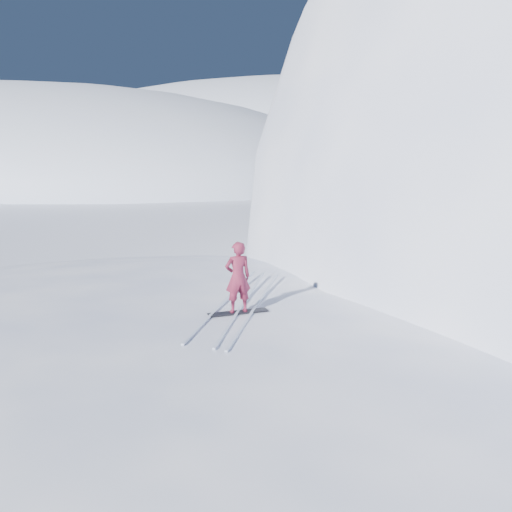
{
  "coord_description": "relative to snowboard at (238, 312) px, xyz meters",
  "views": [
    {
      "loc": [
        5.01,
        -7.32,
        6.31
      ],
      "look_at": [
        -0.23,
        4.67,
        3.5
      ],
      "focal_mm": 40.0,
      "sensor_mm": 36.0,
      "label": 1
    }
  ],
  "objects": [
    {
      "name": "ground",
      "position": [
        0.23,
        -3.67,
        -2.41
      ],
      "size": [
        400.0,
        400.0,
        0.0
      ],
      "primitive_type": "plane",
      "color": "white",
      "rests_on": "ground"
    },
    {
      "name": "near_ridge",
      "position": [
        1.23,
        -0.67,
        -2.41
      ],
      "size": [
        36.0,
        28.0,
        4.8
      ],
      "primitive_type": "ellipsoid",
      "color": "white",
      "rests_on": "ground"
    },
    {
      "name": "far_ridge_c",
      "position": [
        -39.77,
        106.33,
        -2.41
      ],
      "size": [
        140.0,
        90.0,
        36.0
      ],
      "primitive_type": "ellipsoid",
      "color": "white",
      "rests_on": "ground"
    },
    {
      "name": "wind_bumps",
      "position": [
        -0.33,
        -1.55,
        -2.41
      ],
      "size": [
        16.0,
        14.4,
        1.0
      ],
      "color": "white",
      "rests_on": "ground"
    },
    {
      "name": "snowboard",
      "position": [
        0.0,
        0.0,
        0.0
      ],
      "size": [
        1.19,
        1.1,
        0.02
      ],
      "primitive_type": "cube",
      "rotation": [
        0.0,
        0.0,
        0.73
      ],
      "color": "black",
      "rests_on": "near_ridge"
    },
    {
      "name": "snowboarder",
      "position": [
        0.0,
        0.0,
        0.81
      ],
      "size": [
        0.69,
        0.67,
        1.6
      ],
      "primitive_type": "imported",
      "rotation": [
        0.0,
        0.0,
        3.87
      ],
      "color": "maroon",
      "rests_on": "snowboard"
    },
    {
      "name": "board_tracks",
      "position": [
        -0.24,
        0.74,
        0.01
      ],
      "size": [
        2.09,
        5.91,
        0.04
      ],
      "color": "silver",
      "rests_on": "ground"
    }
  ]
}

